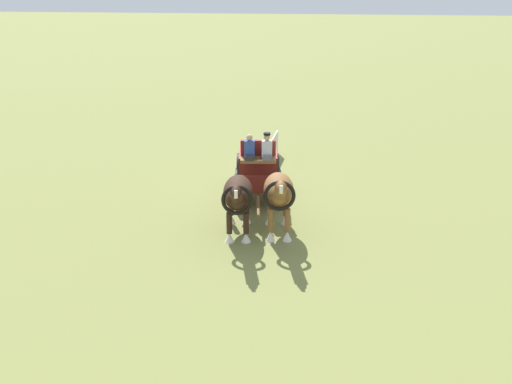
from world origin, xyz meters
TOP-DOWN VIEW (x-y plane):
  - ground_plane at (0.00, 0.00)m, footprint 220.00×220.00m
  - show_wagon at (0.16, 0.02)m, footprint 5.71×2.07m
  - draft_horse_near at (3.54, 1.10)m, footprint 3.01×1.20m
  - draft_horse_off at (3.70, -0.19)m, footprint 3.24×1.23m
  - sponsor_banner at (-4.31, 0.12)m, footprint 3.20×0.23m

SIDE VIEW (x-z plane):
  - ground_plane at x=0.00m, z-range 0.00..0.00m
  - sponsor_banner at x=-4.31m, z-range 0.00..1.10m
  - show_wagon at x=0.16m, z-range -0.16..2.70m
  - draft_horse_off at x=3.70m, z-range 0.24..2.45m
  - draft_horse_near at x=3.54m, z-range 0.27..2.59m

